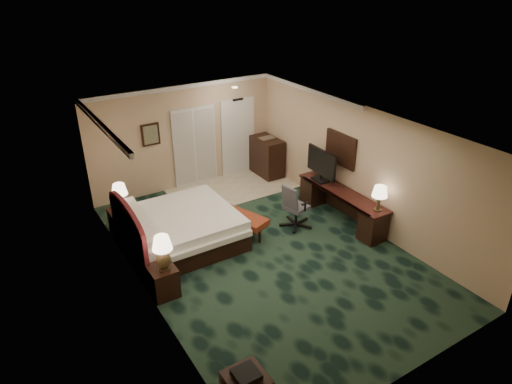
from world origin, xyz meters
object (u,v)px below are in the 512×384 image
nightstand_near (163,281)px  minibar (267,157)px  desk (341,206)px  tv (321,165)px  lamp_near (163,253)px  bed (182,229)px  desk_chair (297,205)px  bed_bench (238,223)px  lamp_far (120,198)px  nightstand_far (122,222)px

nightstand_near → minibar: 5.57m
desk → tv: size_ratio=2.51×
desk → lamp_near: bearing=-175.0°
bed → desk_chair: desk_chair is taller
bed_bench → desk: bearing=-38.8°
lamp_near → desk_chair: size_ratio=0.63×
bed → lamp_near: (-0.92, -1.41, 0.55)m
bed_bench → desk_chair: desk_chair is taller
lamp_far → bed_bench: 2.56m
lamp_near → bed: bearing=56.8°
nightstand_near → desk_chair: 3.50m
tv → lamp_near: bearing=-163.4°
lamp_near → desk: bearing=5.0°
tv → nightstand_far: bearing=165.2°
bed → desk: size_ratio=0.87×
desk → nightstand_far: bearing=155.0°
bed_bench → nightstand_near: bearing=-172.9°
lamp_far → nightstand_far: bearing=131.8°
lamp_near → desk_chair: (3.40, 0.71, -0.37)m
minibar → bed: bearing=-149.7°
bed → desk: bearing=-16.2°
nightstand_far → lamp_far: lamp_far is taller
nightstand_near → bed_bench: bearing=27.1°
nightstand_near → nightstand_far: nightstand_far is taller
lamp_far → bed: bearing=-48.1°
nightstand_far → minibar: size_ratio=0.55×
bed → lamp_far: (-0.91, 1.02, 0.55)m
tv → desk_chair: 1.21m
nightstand_far → lamp_near: bearing=-89.3°
nightstand_near → lamp_near: lamp_near is taller
desk → minibar: 3.05m
desk_chair → minibar: size_ratio=0.99×
nightstand_near → desk_chair: (3.43, 0.66, 0.24)m
bed_bench → minibar: 3.21m
lamp_near → desk: size_ratio=0.26×
bed → nightstand_far: 1.43m
bed → lamp_near: size_ratio=3.35×
nightstand_far → tv: 4.69m
lamp_near → desk_chair: lamp_near is taller
bed_bench → minibar: minibar is taller
lamp_near → desk: (4.43, 0.39, -0.53)m
bed_bench → desk_chair: (1.26, -0.45, 0.29)m
nightstand_near → minibar: minibar is taller
nightstand_near → tv: bearing=13.4°
nightstand_near → bed: bearing=54.7°
desk → desk_chair: desk_chair is taller
lamp_far → desk: bearing=-24.8°
desk_chair → minibar: minibar is taller
desk → desk_chair: (-1.03, 0.33, 0.16)m
lamp_near → lamp_far: bearing=89.8°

